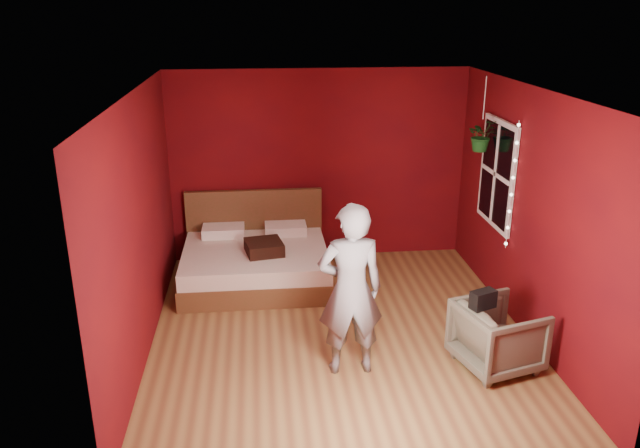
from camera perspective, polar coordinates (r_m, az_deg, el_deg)
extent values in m
plane|color=olive|center=(6.89, 1.80, -9.96)|extent=(4.50, 4.50, 0.00)
cube|color=#650A0D|center=(8.50, -0.13, 5.33)|extent=(4.00, 0.02, 2.60)
cube|color=#650A0D|center=(4.31, 6.00, -9.66)|extent=(4.00, 0.02, 2.60)
cube|color=#650A0D|center=(6.40, -16.20, -0.33)|extent=(0.02, 4.50, 2.60)
cube|color=#650A0D|center=(6.90, 18.70, 0.85)|extent=(0.02, 4.50, 2.60)
cube|color=white|center=(6.04, 2.06, 12.10)|extent=(4.00, 4.50, 0.02)
cube|color=white|center=(7.62, 15.89, 4.44)|extent=(0.04, 0.97, 1.27)
cube|color=black|center=(7.62, 15.78, 4.44)|extent=(0.02, 0.85, 1.15)
cube|color=white|center=(7.61, 15.75, 4.44)|extent=(0.03, 0.05, 1.15)
cube|color=white|center=(7.61, 15.75, 4.44)|extent=(0.03, 0.85, 0.05)
cylinder|color=silver|center=(7.14, 17.16, 3.32)|extent=(0.01, 0.01, 1.45)
sphere|color=#FFF2CC|center=(7.35, 16.64, -1.73)|extent=(0.04, 0.04, 0.04)
sphere|color=#FFF2CC|center=(7.29, 16.78, -0.32)|extent=(0.04, 0.04, 0.04)
sphere|color=#FFF2CC|center=(7.23, 16.93, 1.12)|extent=(0.04, 0.04, 0.04)
sphere|color=#FFF2CC|center=(7.17, 17.08, 2.58)|extent=(0.04, 0.04, 0.04)
sphere|color=#FFF2CC|center=(7.12, 17.24, 4.06)|extent=(0.04, 0.04, 0.04)
sphere|color=#FFF2CC|center=(7.07, 17.39, 5.56)|extent=(0.04, 0.04, 0.04)
sphere|color=#FFF2CC|center=(7.03, 17.55, 7.09)|extent=(0.04, 0.04, 0.04)
sphere|color=#FFF2CC|center=(6.99, 17.72, 8.63)|extent=(0.04, 0.04, 0.04)
cube|color=brown|center=(8.04, -5.88, -4.47)|extent=(1.84, 1.56, 0.26)
cube|color=white|center=(7.95, -5.94, -2.95)|extent=(1.80, 1.53, 0.20)
cube|color=brown|center=(8.60, -6.00, -0.14)|extent=(1.84, 0.07, 1.01)
cube|color=white|center=(8.40, -8.82, -0.63)|extent=(0.55, 0.35, 0.13)
cube|color=white|center=(8.39, -3.17, -0.44)|extent=(0.55, 0.35, 0.13)
imported|color=slate|center=(5.88, 2.80, -6.05)|extent=(0.64, 0.43, 1.71)
imported|color=#686452|center=(6.40, 15.94, -9.82)|extent=(0.90, 0.89, 0.67)
cube|color=black|center=(6.12, 14.68, -6.68)|extent=(0.27, 0.21, 0.18)
cube|color=black|center=(7.74, -5.13, -2.14)|extent=(0.51, 0.51, 0.16)
cylinder|color=silver|center=(7.61, 14.83, 11.08)|extent=(0.01, 0.01, 0.49)
imported|color=#185518|center=(7.68, 14.55, 7.86)|extent=(0.40, 0.37, 0.38)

